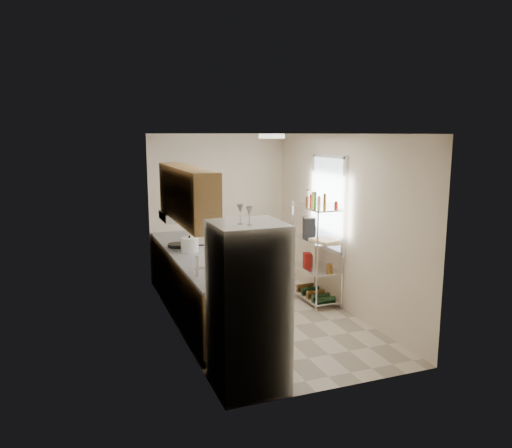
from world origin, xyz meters
The scene contains 16 objects.
room centered at (0.00, 0.00, 1.30)m, with size 2.52×4.42×2.62m.
counter_run centered at (-0.92, 0.44, 0.45)m, with size 0.63×3.51×0.90m.
upper_cabinets centered at (-1.05, 0.10, 1.81)m, with size 0.33×2.20×0.72m, color #AE804A.
range_hood centered at (-1.00, 0.90, 1.39)m, with size 0.50×0.60×0.12m, color #B7BABC.
window centered at (1.23, 0.35, 1.55)m, with size 0.06×1.00×1.46m, color white.
bakers_rack centered at (1.00, 0.30, 1.11)m, with size 0.45×0.90×1.73m.
ceiling_dome centered at (0.00, -0.30, 2.57)m, with size 0.34×0.34×0.06m, color white.
refrigerator centered at (-0.87, -1.80, 0.87)m, with size 0.71×0.71×1.73m, color silver.
wine_glass_a centered at (-0.90, -1.93, 1.82)m, with size 0.07×0.07×0.18m, color silver, non-canonical shape.
wine_glass_b centered at (-0.97, -1.85, 1.83)m, with size 0.07×0.07×0.20m, color silver, non-canonical shape.
rice_cooker centered at (-0.92, 0.60, 1.00)m, with size 0.26×0.26×0.21m, color white.
frying_pan_large centered at (-1.02, 0.97, 0.92)m, with size 0.29×0.29×0.05m, color black.
frying_pan_small centered at (-0.92, 0.87, 0.92)m, with size 0.24×0.24×0.05m, color black.
cutting_board centered at (1.04, 0.09, 1.02)m, with size 0.32×0.41×0.03m, color tan.
espresso_machine centered at (1.03, 0.63, 1.16)m, with size 0.17×0.25×0.29m, color black.
storage_bag centered at (0.97, 0.54, 0.65)m, with size 0.11×0.15×0.17m, color maroon.
Camera 1 is at (-2.51, -6.38, 2.61)m, focal length 35.00 mm.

